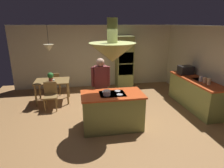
% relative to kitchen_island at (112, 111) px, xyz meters
% --- Properties ---
extents(ground, '(8.16, 8.16, 0.00)m').
position_rel_kitchen_island_xyz_m(ground, '(0.00, 0.20, -0.47)').
color(ground, '#9E7042').
extents(wall_back, '(6.80, 0.10, 2.55)m').
position_rel_kitchen_island_xyz_m(wall_back, '(0.00, 3.65, 0.80)').
color(wall_back, beige).
rests_on(wall_back, ground).
extents(wall_right, '(0.10, 7.20, 2.55)m').
position_rel_kitchen_island_xyz_m(wall_right, '(3.25, 0.60, 0.80)').
color(wall_right, beige).
rests_on(wall_right, ground).
extents(kitchen_island, '(1.56, 0.86, 0.96)m').
position_rel_kitchen_island_xyz_m(kitchen_island, '(0.00, 0.00, 0.00)').
color(kitchen_island, '#8C934C').
rests_on(kitchen_island, ground).
extents(counter_run_right, '(0.73, 2.32, 0.94)m').
position_rel_kitchen_island_xyz_m(counter_run_right, '(2.84, 0.80, 0.01)').
color(counter_run_right, '#8C934C').
rests_on(counter_run_right, ground).
extents(oven_tower, '(0.66, 0.62, 2.13)m').
position_rel_kitchen_island_xyz_m(oven_tower, '(1.10, 3.24, 0.59)').
color(oven_tower, '#8C934C').
rests_on(oven_tower, ground).
extents(dining_table, '(1.14, 0.81, 0.76)m').
position_rel_kitchen_island_xyz_m(dining_table, '(-1.70, 2.10, 0.18)').
color(dining_table, olive).
rests_on(dining_table, ground).
extents(person_at_island, '(0.53, 0.23, 1.72)m').
position_rel_kitchen_island_xyz_m(person_at_island, '(-0.20, 0.70, 0.52)').
color(person_at_island, tan).
rests_on(person_at_island, ground).
extents(range_hood, '(1.10, 1.10, 1.00)m').
position_rel_kitchen_island_xyz_m(range_hood, '(0.00, 0.00, 1.52)').
color(range_hood, '#8C934C').
extents(pendant_light_over_table, '(0.32, 0.32, 0.82)m').
position_rel_kitchen_island_xyz_m(pendant_light_over_table, '(-1.70, 2.10, 1.39)').
color(pendant_light_over_table, beige).
extents(chair_facing_island, '(0.40, 0.40, 0.87)m').
position_rel_kitchen_island_xyz_m(chair_facing_island, '(-1.70, 1.47, 0.03)').
color(chair_facing_island, olive).
rests_on(chair_facing_island, ground).
extents(chair_by_back_wall, '(0.40, 0.40, 0.87)m').
position_rel_kitchen_island_xyz_m(chair_by_back_wall, '(-1.70, 2.73, 0.03)').
color(chair_by_back_wall, olive).
rests_on(chair_by_back_wall, ground).
extents(potted_plant_on_table, '(0.20, 0.20, 0.30)m').
position_rel_kitchen_island_xyz_m(potted_plant_on_table, '(-1.73, 2.03, 0.45)').
color(potted_plant_on_table, '#99382D').
rests_on(potted_plant_on_table, dining_table).
extents(cup_on_table, '(0.07, 0.07, 0.09)m').
position_rel_kitchen_island_xyz_m(cup_on_table, '(-1.62, 1.90, 0.33)').
color(cup_on_table, white).
rests_on(cup_on_table, dining_table).
extents(canister_flour, '(0.10, 0.10, 0.19)m').
position_rel_kitchen_island_xyz_m(canister_flour, '(2.84, 0.23, 0.56)').
color(canister_flour, '#E0B78C').
rests_on(canister_flour, counter_run_right).
extents(canister_sugar, '(0.11, 0.11, 0.17)m').
position_rel_kitchen_island_xyz_m(canister_sugar, '(2.84, 0.41, 0.55)').
color(canister_sugar, '#E0B78C').
rests_on(canister_sugar, counter_run_right).
extents(canister_tea, '(0.12, 0.12, 0.15)m').
position_rel_kitchen_island_xyz_m(canister_tea, '(2.84, 0.59, 0.54)').
color(canister_tea, silver).
rests_on(canister_tea, counter_run_right).
extents(microwave_on_counter, '(0.46, 0.36, 0.28)m').
position_rel_kitchen_island_xyz_m(microwave_on_counter, '(2.84, 1.48, 0.61)').
color(microwave_on_counter, '#232326').
rests_on(microwave_on_counter, counter_run_right).
extents(cooking_pot_on_cooktop, '(0.18, 0.18, 0.12)m').
position_rel_kitchen_island_xyz_m(cooking_pot_on_cooktop, '(-0.16, -0.13, 0.55)').
color(cooking_pot_on_cooktop, '#B2B2B7').
rests_on(cooking_pot_on_cooktop, kitchen_island).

